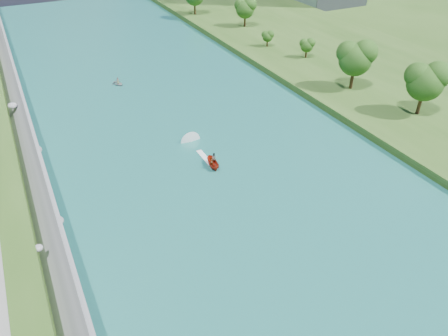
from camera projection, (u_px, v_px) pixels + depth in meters
ground at (262, 220)px, 58.31m from camera, size 260.00×260.00×0.00m
river_water at (201, 150)px, 73.12m from camera, size 55.00×240.00×0.10m
berm_east at (416, 92)px, 91.34m from camera, size 44.00×240.00×1.50m
riprap_bank at (37, 184)px, 61.99m from camera, size 4.15×236.00×4.05m
trees_east at (350, 61)px, 88.92m from camera, size 17.85×140.71×11.85m
motorboat at (207, 157)px, 70.05m from camera, size 3.60×18.65×2.05m
raft at (118, 83)px, 95.85m from camera, size 3.02×3.56×1.61m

